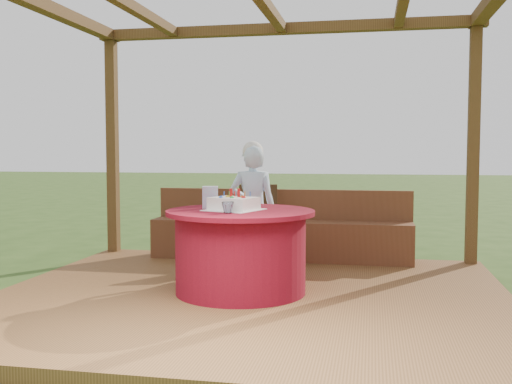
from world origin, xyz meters
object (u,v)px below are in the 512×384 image
at_px(table, 241,251).
at_px(elderly_woman, 253,207).
at_px(drinking_glass, 228,207).
at_px(bench, 280,236).
at_px(gift_bag, 210,197).
at_px(chair, 260,221).
at_px(birthday_cake, 234,204).

bearing_deg(table, elderly_woman, 94.30).
bearing_deg(drinking_glass, bench, 85.77).
bearing_deg(bench, table, -93.32).
relative_size(table, elderly_woman, 0.97).
xyz_separation_m(gift_bag, drinking_glass, (0.26, -0.38, -0.05)).
relative_size(chair, birthday_cake, 1.60).
bearing_deg(elderly_woman, table, -85.70).
height_order(chair, birthday_cake, birthday_cake).
xyz_separation_m(bench, chair, (-0.18, -0.35, 0.22)).
xyz_separation_m(chair, gift_bag, (-0.23, -1.23, 0.35)).
bearing_deg(table, birthday_cake, -167.40).
bearing_deg(birthday_cake, chair, 90.92).
xyz_separation_m(bench, gift_bag, (-0.40, -1.58, 0.57)).
height_order(chair, elderly_woman, elderly_woman).
distance_m(bench, elderly_woman, 0.91).
bearing_deg(birthday_cake, drinking_glass, -87.88).
distance_m(elderly_woman, gift_bag, 0.83).
bearing_deg(drinking_glass, table, 80.28).
bearing_deg(gift_bag, chair, 64.77).
distance_m(gift_bag, drinking_glass, 0.46).
height_order(table, gift_bag, gift_bag).
xyz_separation_m(table, gift_bag, (-0.30, 0.10, 0.46)).
bearing_deg(bench, elderly_woman, -101.70).
height_order(table, chair, chair).
bearing_deg(bench, drinking_glass, -94.23).
bearing_deg(table, gift_bag, 161.14).
bearing_deg(elderly_woman, gift_bag, -106.77).
height_order(elderly_woman, drinking_glass, elderly_woman).
xyz_separation_m(chair, drinking_glass, (0.03, -1.60, 0.30)).
height_order(table, birthday_cake, birthday_cake).
relative_size(elderly_woman, gift_bag, 6.76).
xyz_separation_m(elderly_woman, drinking_glass, (0.02, -1.16, 0.10)).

